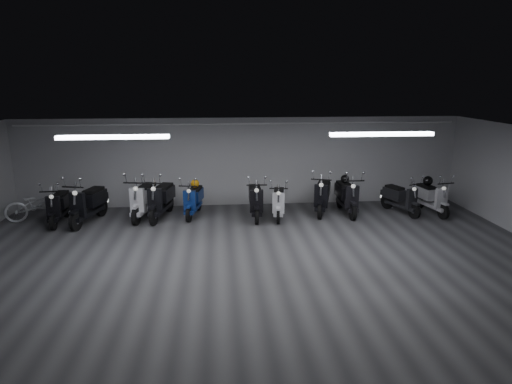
{
  "coord_description": "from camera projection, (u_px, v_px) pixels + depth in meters",
  "views": [
    {
      "loc": [
        -0.75,
        -8.76,
        3.97
      ],
      "look_at": [
        0.24,
        2.5,
        1.05
      ],
      "focal_mm": 30.86,
      "sensor_mm": 36.0,
      "label": 1
    }
  ],
  "objects": [
    {
      "name": "scooter_3",
      "position": [
        161.0,
        193.0,
        12.75
      ],
      "size": [
        1.09,
        2.09,
        1.48
      ],
      "primitive_type": null,
      "rotation": [
        0.0,
        0.0,
        -0.22
      ],
      "color": "black",
      "rests_on": "floor"
    },
    {
      "name": "helmet_0",
      "position": [
        195.0,
        184.0,
        13.11
      ],
      "size": [
        0.25,
        0.25,
        0.25
      ],
      "primitive_type": "sphere",
      "color": "orange",
      "rests_on": "scooter_4"
    },
    {
      "name": "fluor_strip_right",
      "position": [
        382.0,
        134.0,
        10.04
      ],
      "size": [
        2.4,
        0.18,
        0.08
      ],
      "primitive_type": "cube",
      "color": "white",
      "rests_on": "ceiling"
    },
    {
      "name": "helmet_2",
      "position": [
        428.0,
        181.0,
        13.35
      ],
      "size": [
        0.29,
        0.29,
        0.29
      ],
      "primitive_type": "sphere",
      "color": "black",
      "rests_on": "scooter_10"
    },
    {
      "name": "scooter_4",
      "position": [
        193.0,
        195.0,
        12.95
      ],
      "size": [
        0.91,
        1.83,
        1.3
      ],
      "primitive_type": null,
      "rotation": [
        0.0,
        0.0,
        -0.19
      ],
      "color": "navy",
      "rests_on": "floor"
    },
    {
      "name": "floor",
      "position": [
        255.0,
        268.0,
        9.5
      ],
      "size": [
        14.0,
        10.0,
        0.01
      ],
      "primitive_type": "cube",
      "color": "#38383B",
      "rests_on": "ground"
    },
    {
      "name": "scooter_5",
      "position": [
        256.0,
        194.0,
        12.79
      ],
      "size": [
        0.69,
        1.9,
        1.4
      ],
      "primitive_type": null,
      "rotation": [
        0.0,
        0.0,
        -0.03
      ],
      "color": "black",
      "rests_on": "floor"
    },
    {
      "name": "fluor_strip_left",
      "position": [
        113.0,
        137.0,
        9.53
      ],
      "size": [
        2.4,
        0.18,
        0.08
      ],
      "primitive_type": "cube",
      "color": "white",
      "rests_on": "ceiling"
    },
    {
      "name": "conduit",
      "position": [
        241.0,
        124.0,
        13.59
      ],
      "size": [
        13.6,
        0.05,
        0.05
      ],
      "primitive_type": "cylinder",
      "rotation": [
        0.0,
        1.57,
        0.0
      ],
      "color": "white",
      "rests_on": "back_wall"
    },
    {
      "name": "ceiling",
      "position": [
        255.0,
        139.0,
        8.8
      ],
      "size": [
        14.0,
        10.0,
        0.01
      ],
      "primitive_type": "cube",
      "color": "gray",
      "rests_on": "ground"
    },
    {
      "name": "scooter_6",
      "position": [
        279.0,
        197.0,
        12.79
      ],
      "size": [
        0.83,
        1.77,
        1.27
      ],
      "primitive_type": null,
      "rotation": [
        0.0,
        0.0,
        -0.16
      ],
      "color": "silver",
      "rests_on": "floor"
    },
    {
      "name": "scooter_10",
      "position": [
        432.0,
        192.0,
        13.2
      ],
      "size": [
        0.88,
        1.84,
        1.32
      ],
      "primitive_type": null,
      "rotation": [
        0.0,
        0.0,
        0.17
      ],
      "color": "#AEADB1",
      "rests_on": "floor"
    },
    {
      "name": "scooter_0",
      "position": [
        58.0,
        201.0,
        12.3
      ],
      "size": [
        0.67,
        1.8,
        1.32
      ],
      "primitive_type": null,
      "rotation": [
        0.0,
        0.0,
        0.04
      ],
      "color": "black",
      "rests_on": "floor"
    },
    {
      "name": "scooter_2",
      "position": [
        144.0,
        193.0,
        12.75
      ],
      "size": [
        1.05,
        2.1,
        1.5
      ],
      "primitive_type": null,
      "rotation": [
        0.0,
        0.0,
        -0.2
      ],
      "color": "silver",
      "rests_on": "floor"
    },
    {
      "name": "scooter_8",
      "position": [
        347.0,
        191.0,
        13.15
      ],
      "size": [
        0.67,
        1.94,
        1.44
      ],
      "primitive_type": null,
      "rotation": [
        0.0,
        0.0,
        0.01
      ],
      "color": "black",
      "rests_on": "floor"
    },
    {
      "name": "scooter_1",
      "position": [
        88.0,
        198.0,
        12.28
      ],
      "size": [
        1.17,
        2.11,
        1.49
      ],
      "primitive_type": null,
      "rotation": [
        0.0,
        0.0,
        -0.26
      ],
      "color": "black",
      "rests_on": "floor"
    },
    {
      "name": "scooter_9",
      "position": [
        401.0,
        193.0,
        13.2
      ],
      "size": [
        1.14,
        1.8,
        1.27
      ],
      "primitive_type": null,
      "rotation": [
        0.0,
        0.0,
        0.37
      ],
      "color": "black",
      "rests_on": "floor"
    },
    {
      "name": "scooter_7",
      "position": [
        323.0,
        190.0,
        13.25
      ],
      "size": [
        1.24,
        2.06,
        1.46
      ],
      "primitive_type": null,
      "rotation": [
        0.0,
        0.0,
        -0.32
      ],
      "color": "black",
      "rests_on": "floor"
    },
    {
      "name": "bicycle",
      "position": [
        38.0,
        201.0,
        12.64
      ],
      "size": [
        1.86,
        1.22,
        1.14
      ],
      "primitive_type": "imported",
      "rotation": [
        0.0,
        0.0,
        1.95
      ],
      "color": "white",
      "rests_on": "floor"
    },
    {
      "name": "helmet_1",
      "position": [
        345.0,
        179.0,
        13.34
      ],
      "size": [
        0.26,
        0.26,
        0.26
      ],
      "primitive_type": "sphere",
      "color": "black",
      "rests_on": "scooter_8"
    },
    {
      "name": "front_wall",
      "position": [
        298.0,
        348.0,
        4.33
      ],
      "size": [
        14.0,
        0.01,
        2.8
      ],
      "primitive_type": "cube",
      "color": "#A4A4A7",
      "rests_on": "ground"
    },
    {
      "name": "back_wall",
      "position": [
        241.0,
        162.0,
        13.98
      ],
      "size": [
        14.0,
        0.01,
        2.8
      ],
      "primitive_type": "cube",
      "color": "#A4A4A7",
      "rests_on": "ground"
    }
  ]
}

